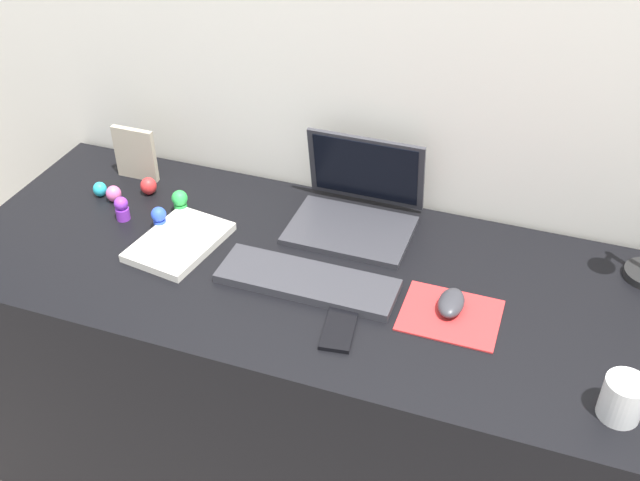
{
  "coord_description": "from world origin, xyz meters",
  "views": [
    {
      "loc": [
        0.47,
        -1.27,
        1.83
      ],
      "look_at": [
        0.01,
        0.0,
        0.83
      ],
      "focal_mm": 42.07,
      "sensor_mm": 36.0,
      "label": 1
    }
  ],
  "objects_px": {
    "mouse": "(451,303)",
    "toy_figurine_cyan": "(100,189)",
    "cell_phone": "(339,329)",
    "keyboard": "(306,281)",
    "laptop": "(357,203)",
    "notebook_pad": "(179,242)",
    "coffee_mug": "(623,399)",
    "toy_figurine_blue": "(159,218)",
    "picture_frame": "(135,154)",
    "toy_figurine_red": "(149,186)",
    "toy_figurine_pink": "(114,194)",
    "toy_figurine_purple": "(122,208)",
    "toy_figurine_green": "(180,201)"
  },
  "relations": [
    {
      "from": "notebook_pad",
      "to": "picture_frame",
      "type": "bearing_deg",
      "value": 145.08
    },
    {
      "from": "notebook_pad",
      "to": "toy_figurine_blue",
      "type": "relative_size",
      "value": 3.84
    },
    {
      "from": "keyboard",
      "to": "toy_figurine_red",
      "type": "relative_size",
      "value": 8.64
    },
    {
      "from": "picture_frame",
      "to": "toy_figurine_cyan",
      "type": "bearing_deg",
      "value": -112.82
    },
    {
      "from": "cell_phone",
      "to": "picture_frame",
      "type": "relative_size",
      "value": 0.85
    },
    {
      "from": "picture_frame",
      "to": "toy_figurine_red",
      "type": "xyz_separation_m",
      "value": [
        0.07,
        -0.06,
        -0.05
      ]
    },
    {
      "from": "notebook_pad",
      "to": "toy_figurine_pink",
      "type": "distance_m",
      "value": 0.28
    },
    {
      "from": "laptop",
      "to": "mouse",
      "type": "relative_size",
      "value": 3.12
    },
    {
      "from": "coffee_mug",
      "to": "toy_figurine_blue",
      "type": "bearing_deg",
      "value": 167.56
    },
    {
      "from": "mouse",
      "to": "toy_figurine_green",
      "type": "height_order",
      "value": "toy_figurine_green"
    },
    {
      "from": "toy_figurine_blue",
      "to": "toy_figurine_red",
      "type": "distance_m",
      "value": 0.17
    },
    {
      "from": "picture_frame",
      "to": "coffee_mug",
      "type": "bearing_deg",
      "value": -18.97
    },
    {
      "from": "coffee_mug",
      "to": "laptop",
      "type": "bearing_deg",
      "value": 145.71
    },
    {
      "from": "laptop",
      "to": "notebook_pad",
      "type": "bearing_deg",
      "value": -146.81
    },
    {
      "from": "toy_figurine_cyan",
      "to": "toy_figurine_green",
      "type": "bearing_deg",
      "value": -0.05
    },
    {
      "from": "mouse",
      "to": "toy_figurine_pink",
      "type": "height_order",
      "value": "toy_figurine_pink"
    },
    {
      "from": "notebook_pad",
      "to": "toy_figurine_purple",
      "type": "bearing_deg",
      "value": 172.88
    },
    {
      "from": "notebook_pad",
      "to": "laptop",
      "type": "bearing_deg",
      "value": 41.67
    },
    {
      "from": "coffee_mug",
      "to": "toy_figurine_blue",
      "type": "relative_size",
      "value": 1.39
    },
    {
      "from": "picture_frame",
      "to": "toy_figurine_blue",
      "type": "bearing_deg",
      "value": -47.79
    },
    {
      "from": "toy_figurine_blue",
      "to": "picture_frame",
      "type": "bearing_deg",
      "value": 132.21
    },
    {
      "from": "mouse",
      "to": "toy_figurine_purple",
      "type": "xyz_separation_m",
      "value": [
        -0.85,
        0.07,
        0.01
      ]
    },
    {
      "from": "cell_phone",
      "to": "toy_figurine_red",
      "type": "relative_size",
      "value": 2.7
    },
    {
      "from": "cell_phone",
      "to": "coffee_mug",
      "type": "distance_m",
      "value": 0.56
    },
    {
      "from": "picture_frame",
      "to": "coffee_mug",
      "type": "xyz_separation_m",
      "value": [
        1.27,
        -0.44,
        -0.03
      ]
    },
    {
      "from": "mouse",
      "to": "toy_figurine_cyan",
      "type": "distance_m",
      "value": 0.98
    },
    {
      "from": "cell_phone",
      "to": "keyboard",
      "type": "bearing_deg",
      "value": 126.66
    },
    {
      "from": "notebook_pad",
      "to": "toy_figurine_cyan",
      "type": "distance_m",
      "value": 0.33
    },
    {
      "from": "notebook_pad",
      "to": "toy_figurine_cyan",
      "type": "relative_size",
      "value": 6.01
    },
    {
      "from": "toy_figurine_green",
      "to": "toy_figurine_red",
      "type": "distance_m",
      "value": 0.13
    },
    {
      "from": "coffee_mug",
      "to": "toy_figurine_pink",
      "type": "height_order",
      "value": "coffee_mug"
    },
    {
      "from": "coffee_mug",
      "to": "picture_frame",
      "type": "bearing_deg",
      "value": 161.03
    },
    {
      "from": "coffee_mug",
      "to": "toy_figurine_purple",
      "type": "relative_size",
      "value": 1.36
    },
    {
      "from": "laptop",
      "to": "toy_figurine_blue",
      "type": "relative_size",
      "value": 4.8
    },
    {
      "from": "cell_phone",
      "to": "toy_figurine_purple",
      "type": "relative_size",
      "value": 2.0
    },
    {
      "from": "laptop",
      "to": "toy_figurine_red",
      "type": "xyz_separation_m",
      "value": [
        -0.56,
        -0.06,
        -0.03
      ]
    },
    {
      "from": "toy_figurine_purple",
      "to": "toy_figurine_cyan",
      "type": "xyz_separation_m",
      "value": [
        -0.12,
        0.07,
        -0.01
      ]
    },
    {
      "from": "laptop",
      "to": "toy_figurine_cyan",
      "type": "relative_size",
      "value": 7.51
    },
    {
      "from": "picture_frame",
      "to": "toy_figurine_purple",
      "type": "height_order",
      "value": "picture_frame"
    },
    {
      "from": "mouse",
      "to": "notebook_pad",
      "type": "distance_m",
      "value": 0.67
    },
    {
      "from": "toy_figurine_red",
      "to": "picture_frame",
      "type": "bearing_deg",
      "value": 138.09
    },
    {
      "from": "laptop",
      "to": "toy_figurine_green",
      "type": "bearing_deg",
      "value": -165.05
    },
    {
      "from": "picture_frame",
      "to": "toy_figurine_blue",
      "type": "height_order",
      "value": "picture_frame"
    },
    {
      "from": "toy_figurine_blue",
      "to": "toy_figurine_purple",
      "type": "relative_size",
      "value": 0.97
    },
    {
      "from": "picture_frame",
      "to": "toy_figurine_red",
      "type": "distance_m",
      "value": 0.11
    },
    {
      "from": "toy_figurine_pink",
      "to": "keyboard",
      "type": "bearing_deg",
      "value": -14.42
    },
    {
      "from": "laptop",
      "to": "cell_phone",
      "type": "bearing_deg",
      "value": -77.75
    },
    {
      "from": "notebook_pad",
      "to": "cell_phone",
      "type": "bearing_deg",
      "value": -10.34
    },
    {
      "from": "notebook_pad",
      "to": "coffee_mug",
      "type": "height_order",
      "value": "coffee_mug"
    },
    {
      "from": "keyboard",
      "to": "toy_figurine_red",
      "type": "height_order",
      "value": "toy_figurine_red"
    }
  ]
}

